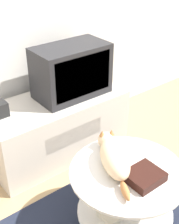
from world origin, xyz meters
TOP-DOWN VIEW (x-y plane):
  - tv_stand at (0.15, 1.04)m, footprint 1.21×0.54m
  - tv at (0.32, 1.04)m, footprint 0.61×0.34m
  - coffee_table at (0.03, 0.05)m, footprint 0.70×0.70m
  - dvd_box at (0.05, -0.06)m, footprint 0.20×0.18m
  - cat at (-0.01, 0.14)m, footprint 0.31×0.52m

SIDE VIEW (x-z plane):
  - tv_stand at x=0.15m, z-range 0.00..0.53m
  - coffee_table at x=0.03m, z-range 0.10..0.59m
  - dvd_box at x=0.05m, z-range 0.51..0.57m
  - cat at x=-0.01m, z-range 0.51..0.66m
  - tv at x=0.32m, z-range 0.53..0.96m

